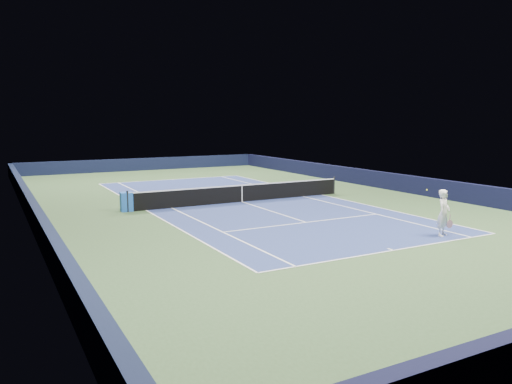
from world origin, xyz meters
name	(u,v)px	position (x,y,z in m)	size (l,w,h in m)	color
ground	(242,202)	(0.00, 0.00, 0.00)	(40.00, 40.00, 0.00)	#344F2B
wall_far	(143,164)	(0.00, 19.82, 0.55)	(22.00, 0.35, 1.10)	black
wall_right	(388,181)	(10.82, 0.00, 0.55)	(0.35, 40.00, 1.10)	black
wall_left	(31,209)	(-10.82, 0.00, 0.55)	(0.35, 40.00, 1.10)	black
court_surface	(242,202)	(0.00, 0.00, 0.00)	(10.97, 23.77, 0.01)	navy
baseline_far	(172,179)	(0.00, 11.88, 0.01)	(10.97, 0.08, 0.00)	white
baseline_near	(394,250)	(0.00, -11.88, 0.01)	(10.97, 0.08, 0.00)	white
sideline_doubles_right	(322,195)	(5.49, 0.00, 0.01)	(0.08, 23.77, 0.00)	white
sideline_doubles_left	(146,210)	(-5.49, 0.00, 0.01)	(0.08, 23.77, 0.00)	white
sideline_singles_right	(303,196)	(4.12, 0.00, 0.01)	(0.08, 23.77, 0.00)	white
sideline_singles_left	(172,208)	(-4.12, 0.00, 0.01)	(0.08, 23.77, 0.00)	white
service_line_far	(199,188)	(0.00, 6.40, 0.01)	(8.23, 0.08, 0.00)	white
service_line_near	(306,222)	(0.00, -6.40, 0.01)	(8.23, 0.08, 0.00)	white
center_service_line	(242,202)	(0.00, 0.00, 0.01)	(0.08, 12.80, 0.00)	white
center_mark_far	(173,180)	(0.00, 11.73, 0.01)	(0.08, 0.30, 0.00)	white
center_mark_near	(391,249)	(0.00, -11.73, 0.01)	(0.08, 0.30, 0.00)	white
tennis_net	(242,193)	(0.00, 0.00, 0.50)	(12.90, 0.10, 1.07)	black
sponsor_cube	(127,202)	(-6.40, 0.23, 0.48)	(0.63, 0.58, 0.96)	blue
tennis_player	(444,213)	(3.31, -11.14, 0.93)	(0.88, 1.37, 1.86)	white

